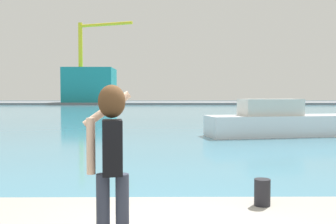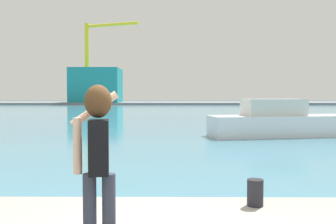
{
  "view_description": "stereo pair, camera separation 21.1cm",
  "coord_description": "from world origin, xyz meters",
  "px_view_note": "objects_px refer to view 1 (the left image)",
  "views": [
    {
      "loc": [
        -0.1,
        -3.95,
        2.13
      ],
      "look_at": [
        0.0,
        7.61,
        1.63
      ],
      "focal_mm": 40.12,
      "sensor_mm": 36.0,
      "label": 1
    },
    {
      "loc": [
        0.11,
        -3.95,
        2.13
      ],
      "look_at": [
        0.0,
        7.61,
        1.63
      ],
      "focal_mm": 40.12,
      "sensor_mm": 36.0,
      "label": 2
    }
  ],
  "objects_px": {
    "person_photographer": "(111,150)",
    "warehouse_left": "(90,85)",
    "harbor_bollard": "(262,192)",
    "boat_moored": "(286,122)",
    "port_crane": "(87,53)"
  },
  "relations": [
    {
      "from": "person_photographer",
      "to": "warehouse_left",
      "type": "xyz_separation_m",
      "value": [
        -17.63,
        87.96,
        3.08
      ]
    },
    {
      "from": "harbor_bollard",
      "to": "boat_moored",
      "type": "relative_size",
      "value": 0.04
    },
    {
      "from": "person_photographer",
      "to": "harbor_bollard",
      "type": "relative_size",
      "value": 4.42
    },
    {
      "from": "boat_moored",
      "to": "port_crane",
      "type": "bearing_deg",
      "value": 98.88
    },
    {
      "from": "person_photographer",
      "to": "warehouse_left",
      "type": "bearing_deg",
      "value": 2.63
    },
    {
      "from": "warehouse_left",
      "to": "port_crane",
      "type": "distance_m",
      "value": 7.89
    },
    {
      "from": "person_photographer",
      "to": "harbor_bollard",
      "type": "bearing_deg",
      "value": -59.34
    },
    {
      "from": "harbor_bollard",
      "to": "warehouse_left",
      "type": "bearing_deg",
      "value": 102.81
    },
    {
      "from": "boat_moored",
      "to": "warehouse_left",
      "type": "height_order",
      "value": "warehouse_left"
    },
    {
      "from": "person_photographer",
      "to": "port_crane",
      "type": "height_order",
      "value": "port_crane"
    },
    {
      "from": "harbor_bollard",
      "to": "port_crane",
      "type": "distance_m",
      "value": 87.33
    },
    {
      "from": "harbor_bollard",
      "to": "port_crane",
      "type": "height_order",
      "value": "port_crane"
    },
    {
      "from": "boat_moored",
      "to": "port_crane",
      "type": "relative_size",
      "value": 0.48
    },
    {
      "from": "person_photographer",
      "to": "port_crane",
      "type": "distance_m",
      "value": 88.37
    },
    {
      "from": "harbor_bollard",
      "to": "boat_moored",
      "type": "height_order",
      "value": "boat_moored"
    }
  ]
}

